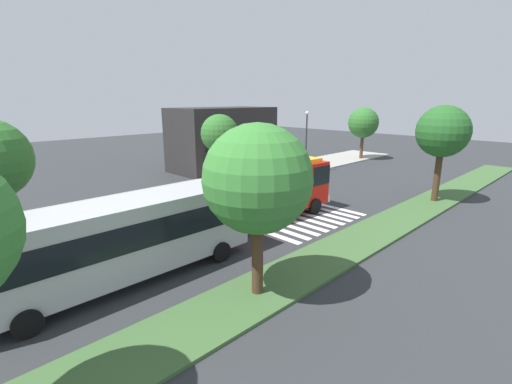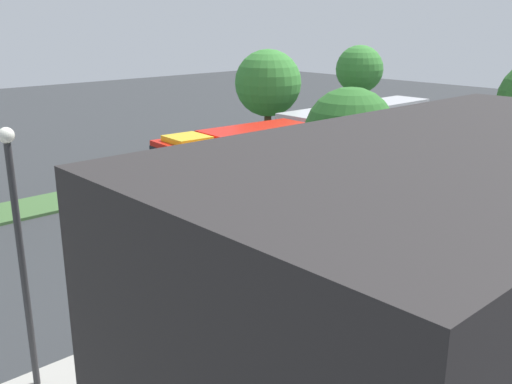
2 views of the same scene
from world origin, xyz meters
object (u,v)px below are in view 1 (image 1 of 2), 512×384
Objects in this scene: sidewalk_tree_west at (220,134)px; sidewalk_tree_center at (363,123)px; median_tree_west at (258,180)px; parked_car_mid at (232,186)px; median_tree_center at (443,132)px; bench_near_shelter at (235,179)px; transit_bus at (125,235)px; fire_truck at (279,186)px; street_lamp at (306,137)px; bus_stop_shelter at (265,160)px.

sidewalk_tree_west is 0.98× the size of sidewalk_tree_center.
parked_car_mid is at bearing 52.69° from median_tree_west.
sidewalk_tree_center is at bearing 45.07° from median_tree_center.
parked_car_mid reaches higher than bench_near_shelter.
sidewalk_tree_center is 0.96× the size of median_tree_west.
bench_near_shelter is 22.11m from sidewalk_tree_center.
bench_near_shelter is at bearing 115.35° from median_tree_center.
transit_bus is 23.43m from median_tree_center.
median_tree_west is (-8.27, -6.23, 2.75)m from fire_truck.
transit_bus is 16.65m from sidewalk_tree_west.
sidewalk_tree_center is (25.72, 8.29, 2.65)m from fire_truck.
fire_truck is at bearing -149.09° from street_lamp.
bench_near_shelter is (15.49, 10.41, -1.57)m from transit_bus.
median_tree_west is (-10.02, -14.52, -0.10)m from sidewalk_tree_west.
sidewalk_tree_center is (17.70, -0.73, 2.87)m from bus_stop_shelter.
transit_bus is at bearing -146.09° from bench_near_shelter.
sidewalk_tree_west is at bearing 55.41° from median_tree_west.
street_lamp is 14.34m from median_tree_center.
street_lamp reaches higher than fire_truck.
sidewalk_tree_west reaches higher than bench_near_shelter.
transit_bus reaches higher than parked_car_mid.
sidewalk_tree_west reaches higher than fire_truck.
sidewalk_tree_center is at bearing 0.00° from sidewalk_tree_west.
median_tree_west is (-16.28, -15.26, 2.97)m from bus_stop_shelter.
sidewalk_tree_west is 23.97m from sidewalk_tree_center.
sidewalk_tree_center is at bearing 21.76° from fire_truck.
median_tree_center is (11.23, -6.23, 3.31)m from fire_truck.
bus_stop_shelter is 0.53× the size of sidewalk_tree_center.
bus_stop_shelter is at bearing 101.88° from median_tree_center.
parked_car_mid is 0.68× the size of sidewalk_tree_west.
transit_bus is 1.65× the size of median_tree_center.
street_lamp is 25.70m from median_tree_west.
transit_bus is at bearing 123.72° from median_tree_west.
bus_stop_shelter is 4.20m from bench_near_shelter.
transit_bus is at bearing 168.05° from median_tree_center.
median_tree_west is (-21.45, -14.12, 0.95)m from street_lamp.
bench_near_shelter is (2.89, 2.89, -0.28)m from parked_car_mid.
bench_near_shelter is at bearing 17.06° from sidewalk_tree_west.
sidewalk_tree_west reaches higher than parked_car_mid.
median_tree_west reaches higher than sidewalk_tree_west.
sidewalk_tree_west is (-2.27, -0.70, 4.36)m from bench_near_shelter.
transit_bus is 18.73m from bench_near_shelter.
fire_truck is 11.56m from transit_bus.
transit_bus is at bearing -147.37° from parked_car_mid.
median_tree_center is (9.48, -14.52, 0.46)m from sidewalk_tree_west.
median_tree_center is at bearing 168.33° from transit_bus.
sidewalk_tree_west is 17.35m from median_tree_center.
transit_bus is 1.86× the size of sidewalk_tree_west.
sidewalk_tree_center is at bearing 1.83° from street_lamp.
median_tree_west is at bearing -128.91° from bench_near_shelter.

